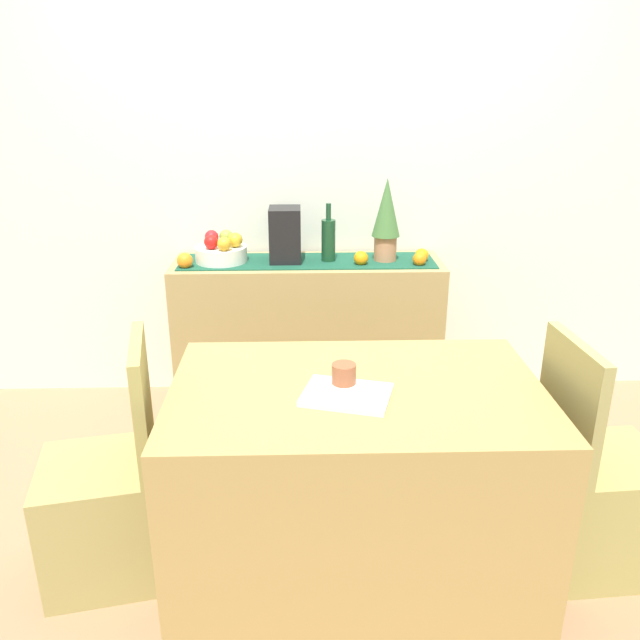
# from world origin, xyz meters

# --- Properties ---
(ground_plane) EXTENTS (6.40, 6.40, 0.02)m
(ground_plane) POSITION_xyz_m (0.00, 0.00, -0.01)
(ground_plane) COLOR #9F7856
(ground_plane) RESTS_ON ground
(room_wall_rear) EXTENTS (6.40, 0.06, 2.70)m
(room_wall_rear) POSITION_xyz_m (0.00, 1.18, 1.35)
(room_wall_rear) COLOR silver
(room_wall_rear) RESTS_ON ground
(sideboard_console) EXTENTS (1.40, 0.42, 0.83)m
(sideboard_console) POSITION_xyz_m (-0.05, 0.92, 0.41)
(sideboard_console) COLOR tan
(sideboard_console) RESTS_ON ground
(table_runner) EXTENTS (1.32, 0.32, 0.01)m
(table_runner) POSITION_xyz_m (-0.05, 0.92, 0.83)
(table_runner) COLOR #184C37
(table_runner) RESTS_ON sideboard_console
(fruit_bowl) EXTENTS (0.27, 0.27, 0.08)m
(fruit_bowl) POSITION_xyz_m (-0.49, 0.92, 0.87)
(fruit_bowl) COLOR white
(fruit_bowl) RESTS_ON table_runner
(apple_left) EXTENTS (0.07, 0.07, 0.07)m
(apple_left) POSITION_xyz_m (-0.47, 1.00, 0.95)
(apple_left) COLOR #83A73A
(apple_left) RESTS_ON fruit_bowl
(apple_upper) EXTENTS (0.07, 0.07, 0.07)m
(apple_upper) POSITION_xyz_m (-0.53, 0.87, 0.95)
(apple_upper) COLOR red
(apple_upper) RESTS_ON fruit_bowl
(apple_rear) EXTENTS (0.08, 0.08, 0.08)m
(apple_rear) POSITION_xyz_m (-0.42, 0.90, 0.95)
(apple_rear) COLOR gold
(apple_rear) RESTS_ON fruit_bowl
(apple_right) EXTENTS (0.07, 0.07, 0.07)m
(apple_right) POSITION_xyz_m (-0.54, 0.98, 0.95)
(apple_right) COLOR red
(apple_right) RESTS_ON fruit_bowl
(apple_front) EXTENTS (0.07, 0.07, 0.07)m
(apple_front) POSITION_xyz_m (-0.46, 0.83, 0.95)
(apple_front) COLOR gold
(apple_front) RESTS_ON fruit_bowl
(wine_bottle) EXTENTS (0.07, 0.07, 0.30)m
(wine_bottle) POSITION_xyz_m (0.06, 0.92, 0.94)
(wine_bottle) COLOR #174125
(wine_bottle) RESTS_ON sideboard_console
(coffee_maker) EXTENTS (0.16, 0.18, 0.28)m
(coffee_maker) POSITION_xyz_m (-0.16, 0.92, 0.97)
(coffee_maker) COLOR black
(coffee_maker) RESTS_ON sideboard_console
(potted_plant) EXTENTS (0.14, 0.14, 0.43)m
(potted_plant) POSITION_xyz_m (0.36, 0.92, 1.06)
(potted_plant) COLOR #B47C57
(potted_plant) RESTS_ON sideboard_console
(orange_loose_near_bowl) EXTENTS (0.07, 0.07, 0.07)m
(orange_loose_near_bowl) POSITION_xyz_m (0.52, 0.83, 0.86)
(orange_loose_near_bowl) COLOR orange
(orange_loose_near_bowl) RESTS_ON sideboard_console
(orange_loose_end) EXTENTS (0.07, 0.07, 0.07)m
(orange_loose_end) POSITION_xyz_m (0.22, 0.85, 0.86)
(orange_loose_end) COLOR orange
(orange_loose_end) RESTS_ON sideboard_console
(orange_loose_far) EXTENTS (0.08, 0.08, 0.08)m
(orange_loose_far) POSITION_xyz_m (-0.66, 0.81, 0.87)
(orange_loose_far) COLOR orange
(orange_loose_far) RESTS_ON sideboard_console
(orange_loose_mid) EXTENTS (0.07, 0.07, 0.07)m
(orange_loose_mid) POSITION_xyz_m (0.54, 0.90, 0.86)
(orange_loose_mid) COLOR orange
(orange_loose_mid) RESTS_ON sideboard_console
(dining_table) EXTENTS (1.27, 0.82, 0.74)m
(dining_table) POSITION_xyz_m (0.11, -0.36, 0.37)
(dining_table) COLOR #AB8B4D
(dining_table) RESTS_ON ground
(open_book) EXTENTS (0.33, 0.28, 0.02)m
(open_book) POSITION_xyz_m (0.07, -0.43, 0.75)
(open_book) COLOR white
(open_book) RESTS_ON dining_table
(coffee_cup) EXTENTS (0.08, 0.08, 0.09)m
(coffee_cup) POSITION_xyz_m (0.06, -0.36, 0.78)
(coffee_cup) COLOR brown
(coffee_cup) RESTS_ON dining_table
(chair_near_window) EXTENTS (0.47, 0.47, 0.90)m
(chair_near_window) POSITION_xyz_m (-0.79, -0.35, 0.27)
(chair_near_window) COLOR #A29555
(chair_near_window) RESTS_ON ground
(chair_by_corner) EXTENTS (0.43, 0.43, 0.90)m
(chair_by_corner) POSITION_xyz_m (1.00, -0.36, 0.27)
(chair_by_corner) COLOR tan
(chair_by_corner) RESTS_ON ground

